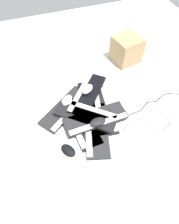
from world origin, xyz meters
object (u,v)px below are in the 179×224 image
(keyboard_5, at_px, (87,94))
(mouse_0, at_px, (98,122))
(keyboard_1, at_px, (102,110))
(mouse_3, at_px, (68,150))
(mouse_4, at_px, (87,89))
(mouse_2, at_px, (67,100))
(keyboard_4, at_px, (80,122))
(keyboard_3, at_px, (66,108))
(mouse_1, at_px, (96,80))
(keyboard_6, at_px, (96,119))
(cardboard_box, at_px, (127,49))
(keyboard_7, at_px, (86,115))
(keyboard_0, at_px, (96,129))
(keyboard_2, at_px, (90,104))

(keyboard_5, xyz_separation_m, mouse_0, (0.29, -0.03, 0.04))
(keyboard_1, bearing_deg, mouse_3, -54.00)
(mouse_3, bearing_deg, mouse_4, 117.09)
(mouse_2, bearing_deg, keyboard_4, -130.81)
(keyboard_3, distance_m, keyboard_5, 0.20)
(mouse_1, bearing_deg, keyboard_4, 91.09)
(mouse_2, height_order, mouse_3, mouse_2)
(keyboard_1, bearing_deg, keyboard_6, -44.54)
(keyboard_1, xyz_separation_m, cardboard_box, (-0.47, 0.42, 0.10))
(keyboard_5, xyz_separation_m, keyboard_7, (0.18, -0.07, 0.00))
(keyboard_7, bearing_deg, keyboard_3, -138.43)
(keyboard_0, bearing_deg, mouse_1, 159.54)
(keyboard_3, height_order, keyboard_7, keyboard_7)
(keyboard_0, relative_size, keyboard_4, 1.04)
(keyboard_5, relative_size, keyboard_7, 1.00)
(keyboard_7, relative_size, mouse_4, 3.91)
(mouse_2, bearing_deg, mouse_4, -42.04)
(keyboard_0, bearing_deg, keyboard_7, -164.78)
(mouse_2, bearing_deg, mouse_0, -116.18)
(keyboard_3, relative_size, keyboard_6, 1.00)
(mouse_0, distance_m, mouse_1, 0.46)
(keyboard_0, distance_m, mouse_1, 0.47)
(mouse_1, bearing_deg, cardboard_box, -117.40)
(keyboard_2, height_order, keyboard_4, same)
(keyboard_4, height_order, mouse_4, mouse_4)
(keyboard_3, xyz_separation_m, keyboard_5, (-0.05, 0.19, 0.03))
(keyboard_3, xyz_separation_m, mouse_4, (-0.07, 0.19, 0.07))
(keyboard_1, xyz_separation_m, keyboard_2, (-0.08, -0.06, 0.00))
(mouse_1, bearing_deg, mouse_4, 84.16)
(mouse_1, relative_size, mouse_3, 1.00)
(keyboard_0, relative_size, keyboard_3, 1.05)
(keyboard_7, distance_m, mouse_1, 0.38)
(keyboard_3, relative_size, mouse_1, 4.04)
(keyboard_3, xyz_separation_m, cardboard_box, (-0.37, 0.67, 0.10))
(keyboard_4, bearing_deg, mouse_1, 144.62)
(mouse_0, relative_size, mouse_3, 1.00)
(keyboard_2, xyz_separation_m, mouse_2, (-0.06, -0.16, 0.04))
(keyboard_1, distance_m, cardboard_box, 0.64)
(keyboard_4, bearing_deg, keyboard_2, 136.63)
(mouse_1, bearing_deg, keyboard_6, 105.83)
(keyboard_7, relative_size, mouse_3, 3.91)
(keyboard_2, xyz_separation_m, keyboard_6, (0.16, -0.02, 0.03))
(mouse_4, bearing_deg, keyboard_0, -136.29)
(mouse_4, bearing_deg, mouse_3, -161.12)
(keyboard_1, distance_m, keyboard_4, 0.19)
(keyboard_4, distance_m, mouse_1, 0.43)
(keyboard_6, relative_size, mouse_4, 4.04)
(keyboard_4, relative_size, keyboard_7, 1.04)
(keyboard_4, distance_m, mouse_0, 0.15)
(keyboard_1, relative_size, keyboard_4, 1.02)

